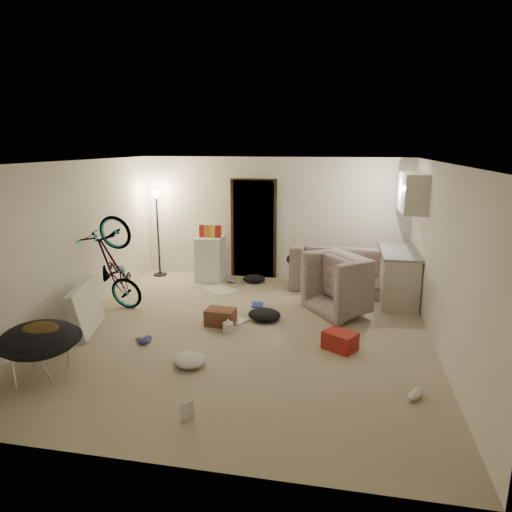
% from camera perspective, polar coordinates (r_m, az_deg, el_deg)
% --- Properties ---
extents(floor, '(5.50, 6.00, 0.02)m').
position_cam_1_polar(floor, '(6.96, -1.82, -9.51)').
color(floor, '#B4AA8A').
rests_on(floor, ground).
extents(ceiling, '(5.50, 6.00, 0.02)m').
position_cam_1_polar(ceiling, '(6.40, -1.99, 11.71)').
color(ceiling, white).
rests_on(ceiling, wall_back).
extents(wall_back, '(5.50, 0.02, 2.50)m').
position_cam_1_polar(wall_back, '(9.47, 2.16, 4.70)').
color(wall_back, white).
rests_on(wall_back, floor).
extents(wall_front, '(5.50, 0.02, 2.50)m').
position_cam_1_polar(wall_front, '(3.83, -12.10, -9.44)').
color(wall_front, white).
rests_on(wall_front, floor).
extents(wall_left, '(0.02, 6.00, 2.50)m').
position_cam_1_polar(wall_left, '(7.66, -22.48, 1.49)').
color(wall_left, white).
rests_on(wall_left, floor).
extents(wall_right, '(0.02, 6.00, 2.50)m').
position_cam_1_polar(wall_right, '(6.54, 22.38, -0.44)').
color(wall_right, white).
rests_on(wall_right, floor).
extents(doorway, '(0.85, 0.10, 2.04)m').
position_cam_1_polar(doorway, '(9.54, -0.27, 3.38)').
color(doorway, black).
rests_on(doorway, floor).
extents(door_trim, '(0.97, 0.04, 2.10)m').
position_cam_1_polar(door_trim, '(9.51, -0.30, 3.34)').
color(door_trim, '#301F11').
rests_on(door_trim, floor).
extents(floor_lamp, '(0.28, 0.28, 1.81)m').
position_cam_1_polar(floor_lamp, '(9.78, -12.26, 5.02)').
color(floor_lamp, black).
rests_on(floor_lamp, floor).
extents(kitchen_counter, '(0.60, 1.50, 0.88)m').
position_cam_1_polar(kitchen_counter, '(8.61, 17.24, -2.37)').
color(kitchen_counter, beige).
rests_on(kitchen_counter, floor).
extents(counter_top, '(0.64, 1.54, 0.04)m').
position_cam_1_polar(counter_top, '(8.49, 17.46, 0.61)').
color(counter_top, gray).
rests_on(counter_top, kitchen_counter).
extents(kitchen_uppers, '(0.38, 1.40, 0.65)m').
position_cam_1_polar(kitchen_uppers, '(8.35, 18.87, 7.61)').
color(kitchen_uppers, beige).
rests_on(kitchen_uppers, wall_right).
extents(sofa, '(2.25, 1.00, 0.64)m').
position_cam_1_polar(sofa, '(9.01, 11.56, -2.09)').
color(sofa, '#3D453C').
rests_on(sofa, floor).
extents(armchair, '(1.45, 1.48, 0.73)m').
position_cam_1_polar(armchair, '(7.89, 12.18, -4.08)').
color(armchair, '#3D453C').
rests_on(armchair, floor).
extents(bicycle, '(1.74, 0.90, 0.97)m').
position_cam_1_polar(bicycle, '(8.05, -17.21, -3.48)').
color(bicycle, black).
rests_on(bicycle, floor).
extents(book_asset, '(0.25, 0.25, 0.02)m').
position_cam_1_polar(book_asset, '(4.96, -9.37, -19.80)').
color(book_asset, '#A42118').
rests_on(book_asset, floor).
extents(mini_fridge, '(0.54, 0.54, 0.90)m').
position_cam_1_polar(mini_fridge, '(9.46, -5.72, -0.31)').
color(mini_fridge, white).
rests_on(mini_fridge, floor).
extents(snack_box_0, '(0.11, 0.09, 0.30)m').
position_cam_1_polar(snack_box_0, '(9.39, -6.80, 2.99)').
color(snack_box_0, '#A42118').
rests_on(snack_box_0, mini_fridge).
extents(snack_box_1, '(0.11, 0.08, 0.30)m').
position_cam_1_polar(snack_box_1, '(9.36, -6.09, 2.97)').
color(snack_box_1, '#C47A18').
rests_on(snack_box_1, mini_fridge).
extents(snack_box_2, '(0.10, 0.07, 0.30)m').
position_cam_1_polar(snack_box_2, '(9.32, -5.39, 2.94)').
color(snack_box_2, gold).
rests_on(snack_box_2, mini_fridge).
extents(snack_box_3, '(0.10, 0.07, 0.30)m').
position_cam_1_polar(snack_box_3, '(9.29, -4.68, 2.92)').
color(snack_box_3, '#A42118').
rests_on(snack_box_3, mini_fridge).
extents(saucer_chair, '(0.98, 0.98, 0.69)m').
position_cam_1_polar(saucer_chair, '(6.07, -25.41, -10.20)').
color(saucer_chair, silver).
rests_on(saucer_chair, floor).
extents(hoodie, '(0.56, 0.50, 0.22)m').
position_cam_1_polar(hoodie, '(5.94, -25.39, -8.59)').
color(hoodie, '#483518').
rests_on(hoodie, saucer_chair).
extents(sofa_drape, '(0.62, 0.54, 0.28)m').
position_cam_1_polar(sofa_drape, '(8.99, 5.57, -0.46)').
color(sofa_drape, black).
rests_on(sofa_drape, sofa).
extents(tv_box, '(0.53, 1.10, 0.72)m').
position_cam_1_polar(tv_box, '(7.33, -20.47, -6.14)').
color(tv_box, silver).
rests_on(tv_box, floor).
extents(drink_case_a, '(0.47, 0.35, 0.25)m').
position_cam_1_polar(drink_case_a, '(7.18, -4.46, -7.62)').
color(drink_case_a, brown).
rests_on(drink_case_a, floor).
extents(drink_case_b, '(0.52, 0.49, 0.24)m').
position_cam_1_polar(drink_case_b, '(6.46, 10.46, -10.37)').
color(drink_case_b, '#A42118').
rests_on(drink_case_b, floor).
extents(juicer, '(0.16, 0.16, 0.23)m').
position_cam_1_polar(juicer, '(6.90, -3.51, -8.83)').
color(juicer, silver).
rests_on(juicer, floor).
extents(newspaper, '(0.77, 0.75, 0.01)m').
position_cam_1_polar(newspaper, '(8.91, -4.53, -4.17)').
color(newspaper, silver).
rests_on(newspaper, floor).
extents(book_blue, '(0.23, 0.29, 0.03)m').
position_cam_1_polar(book_blue, '(8.01, 0.19, -6.12)').
color(book_blue, '#2B379C').
rests_on(book_blue, floor).
extents(book_white, '(0.31, 0.34, 0.03)m').
position_cam_1_polar(book_white, '(7.32, -2.12, -8.12)').
color(book_white, silver).
rests_on(book_white, floor).
extents(shoe_1, '(0.27, 0.22, 0.09)m').
position_cam_1_polar(shoe_1, '(9.31, -3.20, -3.08)').
color(shoe_1, slate).
rests_on(shoe_1, floor).
extents(shoe_2, '(0.14, 0.28, 0.10)m').
position_cam_1_polar(shoe_2, '(6.75, -13.62, -10.15)').
color(shoe_2, '#2B379C').
rests_on(shoe_2, floor).
extents(shoe_3, '(0.25, 0.13, 0.09)m').
position_cam_1_polar(shoe_3, '(6.76, -13.97, -10.15)').
color(shoe_3, slate).
rests_on(shoe_3, floor).
extents(shoe_4, '(0.24, 0.31, 0.11)m').
position_cam_1_polar(shoe_4, '(5.56, 19.28, -15.96)').
color(shoe_4, white).
rests_on(shoe_4, floor).
extents(clothes_lump_a, '(0.59, 0.53, 0.17)m').
position_cam_1_polar(clothes_lump_a, '(7.37, 1.04, -7.34)').
color(clothes_lump_a, black).
rests_on(clothes_lump_a, floor).
extents(clothes_lump_b, '(0.50, 0.44, 0.14)m').
position_cam_1_polar(clothes_lump_b, '(9.34, -0.26, -2.84)').
color(clothes_lump_b, black).
rests_on(clothes_lump_b, floor).
extents(clothes_lump_c, '(0.60, 0.60, 0.14)m').
position_cam_1_polar(clothes_lump_c, '(6.01, -8.33, -12.73)').
color(clothes_lump_c, silver).
rests_on(clothes_lump_c, floor).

